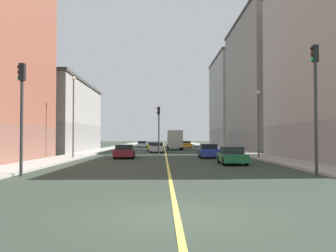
# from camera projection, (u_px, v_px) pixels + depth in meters

# --- Properties ---
(ground_plane) EXTENTS (400.00, 400.00, 0.00)m
(ground_plane) POSITION_uv_depth(u_px,v_px,m) (177.00, 216.00, 9.65)
(ground_plane) COLOR #2C362C
(ground_plane) RESTS_ON ground
(sidewalk_left) EXTENTS (3.07, 168.00, 0.15)m
(sidewalk_left) POSITION_uv_depth(u_px,v_px,m) (227.00, 150.00, 58.76)
(sidewalk_left) COLOR #9E9B93
(sidewalk_left) RESTS_ON ground
(sidewalk_right) EXTENTS (3.07, 168.00, 0.15)m
(sidewalk_right) POSITION_uv_depth(u_px,v_px,m) (103.00, 150.00, 58.49)
(sidewalk_right) COLOR #9E9B93
(sidewalk_right) RESTS_ON ground
(lane_center_stripe) EXTENTS (0.16, 154.00, 0.01)m
(lane_center_stripe) POSITION_uv_depth(u_px,v_px,m) (165.00, 150.00, 58.62)
(lane_center_stripe) COLOR #E5D14C
(lane_center_stripe) RESTS_ON ground
(building_left_mid) EXTENTS (9.33, 23.10, 20.17)m
(building_left_mid) POSITION_uv_depth(u_px,v_px,m) (267.00, 85.00, 57.64)
(building_left_mid) COLOR slate
(building_left_mid) RESTS_ON ground
(building_left_far) EXTENTS (9.33, 21.60, 19.39)m
(building_left_far) POSITION_uv_depth(u_px,v_px,m) (236.00, 102.00, 82.64)
(building_left_far) COLOR gray
(building_left_far) RESTS_ON ground
(building_right_midblock) EXTENTS (9.33, 23.96, 9.86)m
(building_right_midblock) POSITION_uv_depth(u_px,v_px,m) (55.00, 117.00, 53.59)
(building_right_midblock) COLOR gray
(building_right_midblock) RESTS_ON ground
(traffic_light_left_near) EXTENTS (0.40, 0.32, 6.88)m
(traffic_light_left_near) POSITION_uv_depth(u_px,v_px,m) (315.00, 92.00, 19.83)
(traffic_light_left_near) COLOR #2D2D2D
(traffic_light_left_near) RESTS_ON ground
(traffic_light_right_near) EXTENTS (0.40, 0.32, 5.86)m
(traffic_light_right_near) POSITION_uv_depth(u_px,v_px,m) (21.00, 103.00, 19.59)
(traffic_light_right_near) COLOR #2D2D2D
(traffic_light_right_near) RESTS_ON ground
(traffic_light_median_far) EXTENTS (0.40, 0.32, 5.62)m
(traffic_light_median_far) POSITION_uv_depth(u_px,v_px,m) (159.00, 123.00, 44.34)
(traffic_light_median_far) COLOR #2D2D2D
(traffic_light_median_far) RESTS_ON ground
(street_lamp_left_near) EXTENTS (0.36, 0.36, 6.33)m
(street_lamp_left_near) POSITION_uv_depth(u_px,v_px,m) (258.00, 116.00, 35.58)
(street_lamp_left_near) COLOR #4C4C51
(street_lamp_left_near) RESTS_ON ground
(street_lamp_right_near) EXTENTS (0.36, 0.36, 7.56)m
(street_lamp_right_near) POSITION_uv_depth(u_px,v_px,m) (73.00, 109.00, 35.15)
(street_lamp_right_near) COLOR #4C4C51
(street_lamp_right_near) RESTS_ON ground
(car_white) EXTENTS (1.99, 4.33, 1.28)m
(car_white) POSITION_uv_depth(u_px,v_px,m) (142.00, 144.00, 79.43)
(car_white) COLOR white
(car_white) RESTS_ON ground
(car_orange) EXTENTS (1.87, 4.44, 1.35)m
(car_orange) POSITION_uv_depth(u_px,v_px,m) (186.00, 145.00, 71.42)
(car_orange) COLOR orange
(car_orange) RESTS_ON ground
(car_green) EXTENTS (1.83, 4.11, 1.31)m
(car_green) POSITION_uv_depth(u_px,v_px,m) (232.00, 156.00, 28.06)
(car_green) COLOR #1E6B38
(car_green) RESTS_ON ground
(car_maroon) EXTENTS (2.05, 4.63, 1.31)m
(car_maroon) POSITION_uv_depth(u_px,v_px,m) (125.00, 152.00, 36.59)
(car_maroon) COLOR maroon
(car_maroon) RESTS_ON ground
(car_silver) EXTENTS (1.96, 4.14, 1.33)m
(car_silver) POSITION_uv_depth(u_px,v_px,m) (157.00, 147.00, 51.06)
(car_silver) COLOR silver
(car_silver) RESTS_ON ground
(car_blue) EXTENTS (1.87, 3.99, 1.38)m
(car_blue) POSITION_uv_depth(u_px,v_px,m) (209.00, 151.00, 36.93)
(car_blue) COLOR #23389E
(car_blue) RESTS_ON ground
(car_yellow) EXTENTS (1.98, 4.35, 1.34)m
(car_yellow) POSITION_uv_depth(u_px,v_px,m) (153.00, 146.00, 57.37)
(car_yellow) COLOR gold
(car_yellow) RESTS_ON ground
(box_truck) EXTENTS (2.51, 7.78, 3.18)m
(box_truck) POSITION_uv_depth(u_px,v_px,m) (175.00, 140.00, 62.80)
(box_truck) COLOR beige
(box_truck) RESTS_ON ground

